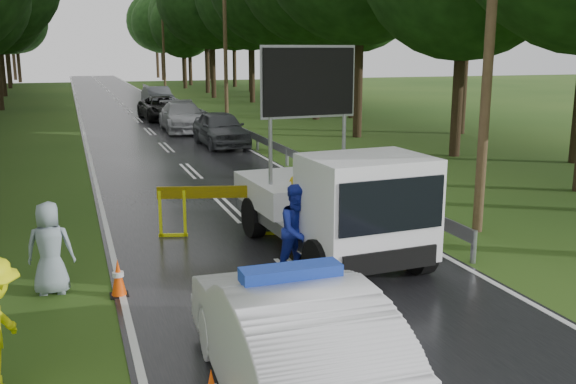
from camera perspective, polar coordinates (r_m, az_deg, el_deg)
name	(u,v)px	position (r m, az deg, el deg)	size (l,w,h in m)	color
ground	(306,283)	(12.28, 1.60, -8.12)	(160.00, 160.00, 0.00)	#224313
road	(138,120)	(41.18, -13.21, 6.25)	(7.00, 140.00, 0.02)	black
guardrail	(197,110)	(41.33, -8.05, 7.23)	(0.12, 60.06, 0.70)	gray
utility_pole_near	(491,16)	(15.76, 17.62, 14.66)	(1.40, 0.24, 10.00)	#473421
utility_pole_mid	(225,36)	(39.84, -5.61, 13.60)	(1.40, 0.24, 10.00)	#473421
utility_pole_far	(163,41)	(65.41, -11.02, 13.03)	(1.40, 0.24, 10.00)	#473421
police_sedan	(291,342)	(8.10, 0.25, -13.15)	(1.88, 5.04, 1.81)	silver
work_truck	(335,203)	(13.45, 4.21, -1.01)	(2.75, 5.62, 4.37)	gray
barrier	(221,198)	(15.08, -5.99, -0.58)	(2.87, 0.81, 1.22)	#E8F40D
officer	(295,213)	(13.97, 0.66, -1.86)	(0.62, 0.41, 1.71)	gold
civilian	(298,230)	(12.44, 0.91, -3.42)	(0.88, 0.69, 1.82)	#192AA8
bystander_right	(50,248)	(12.29, -20.41, -4.71)	(0.83, 0.54, 1.71)	#82939D
queue_car_first	(221,129)	(29.45, -6.01, 5.62)	(1.88, 4.67, 1.59)	#46494E
queue_car_second	(183,117)	(35.17, -9.33, 6.62)	(2.17, 5.33, 1.55)	#96979D
queue_car_third	(162,108)	(41.04, -11.10, 7.32)	(2.40, 5.21, 1.45)	black
queue_car_fourth	(158,98)	(49.13, -11.51, 8.23)	(1.69, 4.85, 1.60)	#42454A
cone_center	(331,262)	(12.32, 3.80, -6.20)	(0.37, 0.37, 0.78)	black
cone_far	(281,204)	(17.06, -0.65, -1.07)	(0.30, 0.30, 0.64)	black
cone_left_mid	(118,278)	(11.96, -14.85, -7.43)	(0.32, 0.32, 0.69)	black
cone_right	(408,220)	(15.68, 10.58, -2.49)	(0.31, 0.31, 0.66)	black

